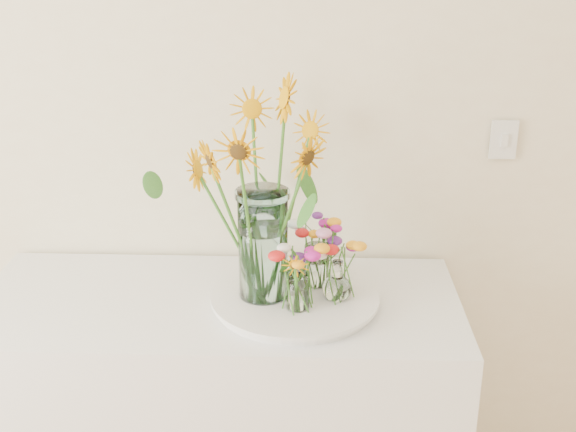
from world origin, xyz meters
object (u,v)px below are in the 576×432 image
Objects in this scene: mason_jar at (263,245)px; small_vase_b at (337,280)px; small_vase_a at (298,291)px; counter at (222,428)px; tray at (295,300)px; small_vase_c at (317,266)px.

mason_jar is 0.23m from small_vase_b.
small_vase_a is at bearing -150.80° from small_vase_b.
counter is 0.52m from tray.
tray is at bearing 97.22° from small_vase_a.
small_vase_a is 0.88× the size of small_vase_c.
counter is 11.10× the size of small_vase_c.
tray is 4.08× the size of small_vase_a.
mason_jar is 0.16m from small_vase_a.
small_vase_a is (0.10, -0.07, -0.10)m from mason_jar.
small_vase_a reaches higher than tray.
small_vase_a is (0.24, -0.10, 0.53)m from counter.
small_vase_c is at bearing 70.69° from small_vase_a.
small_vase_c reaches higher than counter.
counter is 3.09× the size of tray.
small_vase_a is (0.01, -0.08, 0.07)m from tray.
small_vase_a is 0.12m from small_vase_b.
small_vase_b reaches higher than small_vase_a.
small_vase_b is 0.95× the size of small_vase_c.
small_vase_c reaches higher than small_vase_a.
tray is 3.79× the size of small_vase_b.
small_vase_c reaches higher than tray.
counter is 12.63× the size of small_vase_a.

